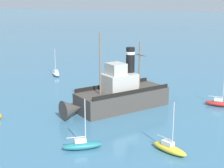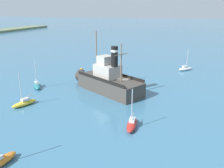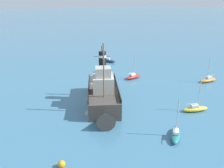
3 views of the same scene
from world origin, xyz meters
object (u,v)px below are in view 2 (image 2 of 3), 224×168
object	(u,v)px
sailboat_white	(185,69)
sailboat_teal	(37,85)
sailboat_red	(132,124)
mooring_buoy	(81,70)
old_tugboat	(107,81)
sailboat_yellow	(24,103)

from	to	relation	value
sailboat_white	sailboat_teal	bearing A→B (deg)	130.88
sailboat_white	sailboat_red	xyz separation A→B (m)	(-30.14, 5.00, 0.00)
sailboat_teal	sailboat_red	bearing A→B (deg)	-114.75
mooring_buoy	old_tugboat	bearing A→B (deg)	-137.22
sailboat_red	mooring_buoy	bearing A→B (deg)	37.74
sailboat_teal	sailboat_red	size ratio (longest dim) A/B	1.00
sailboat_teal	sailboat_red	distance (m)	21.42
sailboat_red	mooring_buoy	world-z (taller)	sailboat_red
old_tugboat	sailboat_teal	distance (m)	12.62
sailboat_yellow	mooring_buoy	distance (m)	20.57
old_tugboat	sailboat_red	world-z (taller)	old_tugboat
sailboat_yellow	sailboat_teal	distance (m)	8.11
old_tugboat	sailboat_white	distance (m)	22.43
sailboat_teal	mooring_buoy	world-z (taller)	sailboat_teal
sailboat_white	sailboat_red	size ratio (longest dim) A/B	1.00
sailboat_yellow	sailboat_red	world-z (taller)	same
sailboat_yellow	sailboat_red	xyz separation A→B (m)	(-1.49, -16.31, 0.00)
sailboat_white	sailboat_red	world-z (taller)	same
old_tugboat	sailboat_teal	size ratio (longest dim) A/B	2.91
sailboat_yellow	mooring_buoy	world-z (taller)	sailboat_yellow
old_tugboat	sailboat_red	size ratio (longest dim) A/B	2.91
sailboat_yellow	sailboat_teal	bearing A→B (deg)	22.80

